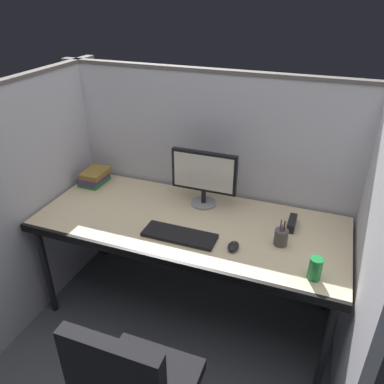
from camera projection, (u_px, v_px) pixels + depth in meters
name	position (u px, v px, depth m)	size (l,w,h in m)	color
ground_plane	(173.00, 341.00, 2.47)	(8.00, 8.00, 0.00)	#4C5156
cubicle_partition_rear	(212.00, 183.00, 2.70)	(2.21, 0.06, 1.57)	silver
cubicle_partition_left	(45.00, 194.00, 2.56)	(0.06, 1.41, 1.57)	silver
cubicle_partition_right	(364.00, 261.00, 1.94)	(0.06, 1.41, 1.57)	silver
desk	(188.00, 229.00, 2.37)	(1.90, 0.80, 0.74)	beige
monitor_center	(204.00, 175.00, 2.44)	(0.43, 0.17, 0.37)	gray
keyboard_main	(179.00, 235.00, 2.21)	(0.43, 0.15, 0.02)	black
computer_mouse	(233.00, 246.00, 2.10)	(0.06, 0.10, 0.04)	black
red_stapler	(292.00, 223.00, 2.29)	(0.04, 0.15, 0.06)	black
pen_cup	(281.00, 237.00, 2.13)	(0.08, 0.08, 0.17)	#4C4742
book_stack	(94.00, 177.00, 2.78)	(0.17, 0.22, 0.10)	#26723F
soda_can	(315.00, 269.00, 1.87)	(0.07, 0.07, 0.12)	#197233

